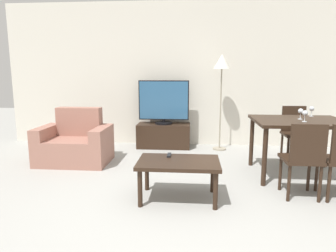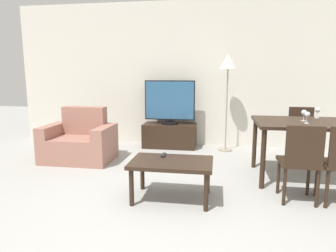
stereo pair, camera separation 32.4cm
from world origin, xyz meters
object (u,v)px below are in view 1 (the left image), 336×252
tv (164,102)px  armchair (75,144)px  coffee_table (179,166)px  dining_chair_near (304,156)px  floor_lamp (222,68)px  dining_table (300,127)px  tv_stand (164,135)px  dining_chair_far (295,130)px  wine_glass_left (305,114)px  wine_glass_center (312,109)px  wine_glass_right (301,112)px  remote_primary (169,155)px

tv → armchair: bearing=-139.7°
coffee_table → dining_chair_near: bearing=5.3°
floor_lamp → armchair: bearing=-156.8°
dining_table → dining_chair_near: bearing=-104.8°
tv_stand → coffee_table: (0.40, -2.36, 0.16)m
dining_chair_far → wine_glass_left: size_ratio=5.89×
dining_chair_far → dining_table: bearing=-104.8°
armchair → tv_stand: bearing=40.4°
armchair → wine_glass_center: wine_glass_center is taller
armchair → floor_lamp: bearing=23.2°
wine_glass_center → coffee_table: bearing=-145.6°
armchair → wine_glass_left: bearing=-9.1°
coffee_table → wine_glass_right: (1.58, 0.95, 0.49)m
coffee_table → dining_chair_far: size_ratio=1.03×
coffee_table → tv_stand: bearing=99.5°
floor_lamp → wine_glass_center: size_ratio=11.70×
coffee_table → floor_lamp: (0.64, 2.26, 1.08)m
wine_glass_right → dining_chair_far: bearing=75.4°
coffee_table → wine_glass_right: 1.91m
floor_lamp → remote_primary: bearing=-110.0°
armchair → floor_lamp: 2.78m
tv → wine_glass_left: bearing=-39.4°
wine_glass_center → dining_table: bearing=-128.1°
dining_chair_near → wine_glass_left: (0.21, 0.62, 0.39)m
dining_chair_near → wine_glass_right: size_ratio=5.89×
dining_chair_far → floor_lamp: (-1.13, 0.57, 0.98)m
floor_lamp → wine_glass_center: bearing=-40.2°
dining_table → dining_chair_far: bearing=75.2°
tv_stand → tv: bearing=-90.0°
tv → wine_glass_center: 2.49m
tv_stand → dining_chair_near: size_ratio=1.14×
tv_stand → remote_primary: 2.21m
wine_glass_left → dining_chair_far: bearing=77.6°
tv_stand → remote_primary: remote_primary is taller
tv_stand → remote_primary: (0.28, -2.18, 0.23)m
coffee_table → remote_primary: 0.23m
tv_stand → floor_lamp: size_ratio=0.57×
wine_glass_right → remote_primary: bearing=-155.5°
armchair → dining_table: bearing=-6.3°
armchair → dining_table: (3.24, -0.36, 0.39)m
wine_glass_right → floor_lamp: bearing=125.6°
armchair → tv: 1.77m
armchair → wine_glass_center: (3.51, -0.01, 0.58)m
wine_glass_right → tv: bearing=144.6°
tv → coffee_table: size_ratio=1.05×
wine_glass_right → wine_glass_center: bearing=49.8°
dining_table → wine_glass_center: bearing=51.9°
coffee_table → dining_table: (1.56, 0.91, 0.29)m
dining_chair_far → floor_lamp: bearing=153.4°
wine_glass_left → armchair: bearing=170.9°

